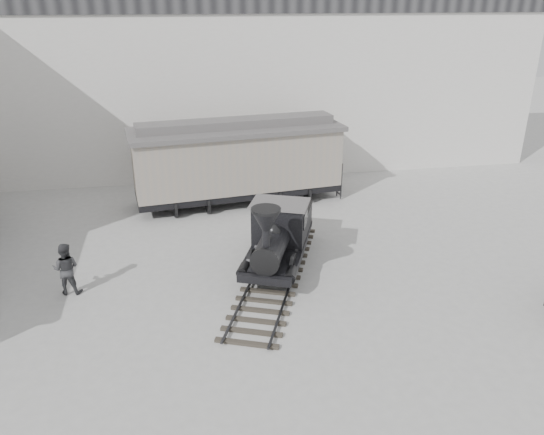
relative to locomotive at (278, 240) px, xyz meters
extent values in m
plane|color=#9E9E9B|center=(-1.15, -3.91, -1.07)|extent=(90.00, 90.00, 0.00)
cube|color=silver|center=(-1.15, 11.09, 4.43)|extent=(34.00, 2.40, 11.00)
cube|color=#2F2824|center=(-0.24, -0.61, -1.00)|extent=(4.69, 8.31, 0.14)
cube|color=#2D2D30|center=(-0.84, -0.37, -0.96)|extent=(3.09, 7.68, 0.05)
cube|color=#2D2D30|center=(0.36, -0.84, -0.96)|extent=(3.09, 7.68, 0.05)
cylinder|color=black|center=(-1.05, -0.77, -0.44)|extent=(0.46, 0.95, 0.98)
cylinder|color=black|center=(0.25, -1.28, -0.44)|extent=(0.46, 0.95, 0.98)
cylinder|color=black|center=(-0.63, 0.32, -0.44)|extent=(0.46, 0.95, 0.98)
cylinder|color=black|center=(0.67, -0.20, -0.44)|extent=(0.46, 0.95, 0.98)
cube|color=black|center=(-0.19, -0.48, -0.33)|extent=(2.85, 3.65, 0.25)
cylinder|color=black|center=(-0.42, -1.06, 0.24)|extent=(1.59, 2.24, 0.89)
cylinder|color=black|center=(-0.72, -1.81, 0.94)|extent=(0.30, 0.30, 0.54)
cone|color=black|center=(-0.72, -1.81, 1.52)|extent=(1.11, 1.11, 0.63)
sphere|color=black|center=(-0.29, -0.73, 0.67)|extent=(0.47, 0.47, 0.47)
cube|color=black|center=(0.11, 0.27, 0.49)|extent=(2.07, 1.76, 1.39)
cube|color=#5D5A5A|center=(0.11, 0.27, 1.22)|extent=(2.30, 2.00, 0.07)
cube|color=black|center=(0.70, 1.77, -0.01)|extent=(2.15, 2.26, 0.81)
cylinder|color=black|center=(-2.89, 6.36, -0.67)|extent=(2.10, 1.05, 0.81)
cylinder|color=black|center=(1.70, 6.95, -0.67)|extent=(2.10, 1.05, 0.81)
cube|color=black|center=(-0.59, 6.66, -0.47)|extent=(9.31, 3.65, 0.30)
cube|color=gray|center=(-0.59, 6.66, 0.94)|extent=(9.32, 3.75, 2.52)
cube|color=#5D5A5A|center=(-0.59, 6.66, 2.30)|extent=(9.66, 4.08, 0.20)
cube|color=#5D5A5A|center=(-0.59, 6.66, 2.58)|extent=(8.74, 2.30, 0.36)
imported|color=#363639|center=(-6.87, -0.48, -0.22)|extent=(0.91, 0.76, 1.71)
camera|label=1|loc=(-3.10, -16.10, 7.69)|focal=35.00mm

